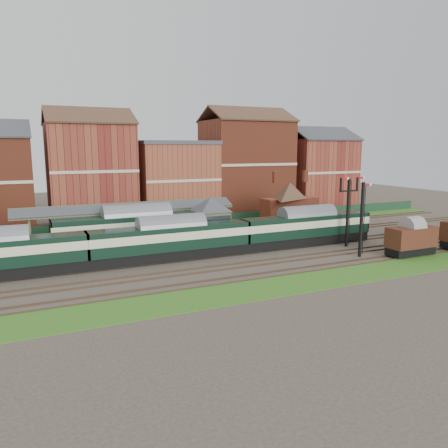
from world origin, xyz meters
name	(u,v)px	position (x,y,z in m)	size (l,w,h in m)	color
ground	(247,252)	(0.00, 0.00, 0.00)	(160.00, 160.00, 0.00)	#473D33
grass_back	(195,228)	(0.00, 16.00, 0.03)	(90.00, 4.50, 0.06)	#2D6619
grass_front	(311,281)	(0.00, -12.00, 0.03)	(90.00, 5.00, 0.06)	#2D6619
fence	(190,221)	(0.00, 18.00, 0.75)	(90.00, 0.12, 1.50)	#193823
platform	(176,235)	(-5.00, 9.75, 0.50)	(55.00, 3.40, 1.00)	#2D2D2D
signal_box	(211,221)	(-3.00, 3.25, 3.19)	(5.40, 5.40, 6.00)	#6D7F5A
brick_hut	(270,233)	(5.00, 3.25, 1.20)	(3.20, 2.64, 2.94)	maroon
station_building	(290,202)	(12.00, 9.75, 3.96)	(8.10, 8.10, 5.90)	brown
canopy	(128,206)	(-11.00, 9.75, 4.58)	(26.00, 3.89, 4.08)	#495132
semaphore_bracket	(348,208)	(12.04, -2.50, 4.63)	(3.60, 0.25, 8.18)	black
semaphore_siding	(362,218)	(10.02, -7.00, 4.16)	(1.23, 0.25, 8.00)	black
town_backdrop	(174,176)	(-0.18, 25.00, 7.00)	(69.00, 10.00, 16.00)	brown
dmu_train	(172,239)	(-8.79, 0.00, 2.28)	(50.56, 2.66, 3.88)	black
platform_railcar	(137,228)	(-10.77, 6.50, 2.50)	(18.57, 2.93, 4.28)	black
goods_van_a	(411,239)	(15.25, -9.00, 1.89)	(5.45, 2.36, 3.30)	black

